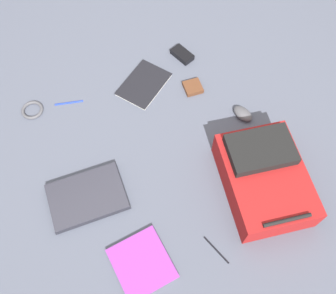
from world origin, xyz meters
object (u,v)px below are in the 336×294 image
(computer_mouse, at_px, (243,114))
(pen_blue, at_px, (69,102))
(backpack, at_px, (264,177))
(book_comic, at_px, (142,264))
(power_brick, at_px, (182,55))
(earbud_pouch, at_px, (193,87))
(book_blue, at_px, (144,84))
(cable_coil, at_px, (32,110))
(pen_black, at_px, (216,250))
(laptop, at_px, (87,197))

(computer_mouse, xyz_separation_m, pen_blue, (0.71, -0.51, -0.01))
(backpack, height_order, book_comic, backpack)
(power_brick, bearing_deg, earbud_pouch, 72.53)
(book_blue, distance_m, power_brick, 0.28)
(cable_coil, relative_size, pen_blue, 0.77)
(backpack, bearing_deg, book_blue, -76.41)
(backpack, relative_size, cable_coil, 4.92)
(backpack, xyz_separation_m, book_comic, (0.63, 0.04, -0.07))
(book_comic, height_order, cable_coil, book_comic)
(book_comic, height_order, earbud_pouch, earbud_pouch)
(book_blue, distance_m, pen_blue, 0.39)
(book_comic, distance_m, pen_black, 0.31)
(computer_mouse, xyz_separation_m, cable_coil, (0.89, -0.56, -0.01))
(book_comic, bearing_deg, laptop, -79.36)
(book_blue, bearing_deg, backpack, 103.59)
(book_comic, relative_size, cable_coil, 2.27)
(pen_black, height_order, earbud_pouch, earbud_pouch)
(earbud_pouch, bearing_deg, computer_mouse, 114.81)
(book_blue, bearing_deg, laptop, 38.95)
(laptop, relative_size, cable_coil, 3.38)
(power_brick, bearing_deg, laptop, 31.40)
(cable_coil, bearing_deg, computer_mouse, 147.80)
(laptop, height_order, computer_mouse, computer_mouse)
(book_comic, distance_m, pen_blue, 0.89)
(cable_coil, bearing_deg, pen_blue, 164.79)
(pen_black, bearing_deg, book_blue, -99.65)
(book_comic, bearing_deg, computer_mouse, -154.10)
(backpack, distance_m, earbud_pouch, 0.61)
(laptop, height_order, pen_black, laptop)
(pen_black, bearing_deg, earbud_pouch, -115.61)
(pen_blue, bearing_deg, book_comic, 85.83)
(laptop, height_order, cable_coil, laptop)
(pen_blue, bearing_deg, book_blue, 165.77)
(computer_mouse, relative_size, pen_black, 0.74)
(backpack, bearing_deg, computer_mouse, -113.52)
(computer_mouse, bearing_deg, power_brick, -93.62)
(pen_black, xyz_separation_m, earbud_pouch, (-0.36, -0.75, 0.01))
(backpack, xyz_separation_m, computer_mouse, (-0.15, -0.34, -0.06))
(computer_mouse, distance_m, pen_black, 0.68)
(laptop, bearing_deg, backpack, 154.26)
(power_brick, distance_m, earbud_pouch, 0.22)
(backpack, relative_size, laptop, 1.46)
(backpack, xyz_separation_m, cable_coil, (0.74, -0.90, -0.07))
(book_blue, relative_size, pen_black, 2.22)
(laptop, xyz_separation_m, computer_mouse, (-0.84, -0.00, 0.00))
(earbud_pouch, bearing_deg, book_comic, 44.58)
(laptop, height_order, power_brick, same)
(power_brick, bearing_deg, computer_mouse, 96.69)
(book_comic, bearing_deg, pen_blue, -94.17)
(backpack, relative_size, power_brick, 4.38)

